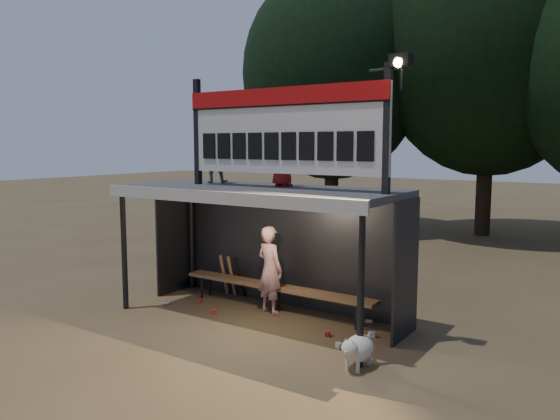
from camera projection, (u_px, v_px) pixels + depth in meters
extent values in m
plane|color=brown|center=(258.00, 318.00, 9.61)|extent=(80.00, 80.00, 0.00)
imported|color=silver|center=(270.00, 270.00, 9.86)|extent=(0.66, 0.51, 1.60)
imported|color=slate|center=(215.00, 155.00, 10.35)|extent=(0.64, 0.59, 1.06)
imported|color=#A8191C|center=(283.00, 158.00, 9.46)|extent=(0.55, 0.42, 1.00)
cube|color=#3C3C3F|center=(257.00, 191.00, 9.34)|extent=(5.00, 2.00, 0.12)
cube|color=beige|center=(219.00, 198.00, 8.50)|extent=(5.10, 0.06, 0.20)
cylinder|color=black|center=(124.00, 251.00, 10.07)|extent=(0.10, 0.10, 2.20)
cylinder|color=black|center=(361.00, 289.00, 7.41)|extent=(0.10, 0.10, 2.20)
cylinder|color=black|center=(191.00, 237.00, 11.55)|extent=(0.10, 0.10, 2.20)
cylinder|color=black|center=(409.00, 265.00, 8.89)|extent=(0.10, 0.10, 2.20)
cube|color=black|center=(289.00, 248.00, 10.30)|extent=(5.00, 0.04, 2.20)
cube|color=black|center=(175.00, 239.00, 11.28)|extent=(0.04, 1.00, 2.20)
cube|color=black|center=(406.00, 270.00, 8.50)|extent=(0.04, 1.00, 2.20)
cylinder|color=black|center=(289.00, 193.00, 10.18)|extent=(5.00, 0.06, 0.06)
cube|color=black|center=(198.00, 132.00, 9.97)|extent=(0.10, 0.10, 1.90)
cube|color=black|center=(387.00, 129.00, 7.91)|extent=(0.10, 0.10, 1.90)
cube|color=silver|center=(282.00, 131.00, 8.94)|extent=(3.80, 0.08, 1.40)
cube|color=#B10C0C|center=(280.00, 96.00, 8.83)|extent=(3.80, 0.04, 0.28)
cube|color=black|center=(280.00, 105.00, 8.85)|extent=(3.80, 0.02, 0.03)
cube|color=black|center=(209.00, 146.00, 9.78)|extent=(0.27, 0.03, 0.45)
cube|color=black|center=(224.00, 146.00, 9.59)|extent=(0.27, 0.03, 0.45)
cube|color=black|center=(239.00, 146.00, 9.40)|extent=(0.27, 0.03, 0.45)
cube|color=black|center=(255.00, 146.00, 9.21)|extent=(0.27, 0.03, 0.45)
cube|color=black|center=(271.00, 146.00, 9.02)|extent=(0.27, 0.03, 0.45)
cube|color=black|center=(289.00, 146.00, 8.84)|extent=(0.27, 0.03, 0.45)
cube|color=black|center=(306.00, 146.00, 8.65)|extent=(0.27, 0.03, 0.45)
cube|color=black|center=(325.00, 146.00, 8.46)|extent=(0.27, 0.03, 0.45)
cube|color=black|center=(345.00, 146.00, 8.27)|extent=(0.27, 0.03, 0.45)
cube|color=black|center=(365.00, 146.00, 8.08)|extent=(0.27, 0.03, 0.45)
cylinder|color=black|center=(385.00, 69.00, 7.84)|extent=(0.50, 0.04, 0.04)
cylinder|color=black|center=(402.00, 79.00, 7.72)|extent=(0.04, 0.04, 0.30)
cube|color=black|center=(401.00, 60.00, 7.65)|extent=(0.30, 0.22, 0.18)
sphere|color=#FFD88C|center=(398.00, 63.00, 7.58)|extent=(0.14, 0.14, 0.14)
cube|color=brown|center=(276.00, 287.00, 10.01)|extent=(4.00, 0.35, 0.06)
cylinder|color=black|center=(202.00, 287.00, 10.88)|extent=(0.05, 0.05, 0.45)
cylinder|color=black|center=(210.00, 284.00, 11.08)|extent=(0.05, 0.05, 0.45)
cylinder|color=black|center=(272.00, 300.00, 9.94)|extent=(0.05, 0.05, 0.45)
cylinder|color=black|center=(279.00, 297.00, 10.13)|extent=(0.05, 0.05, 0.45)
cylinder|color=black|center=(356.00, 317.00, 8.99)|extent=(0.05, 0.05, 0.45)
cylinder|color=black|center=(363.00, 313.00, 9.19)|extent=(0.05, 0.05, 0.45)
cylinder|color=#301D15|center=(332.00, 177.00, 19.84)|extent=(0.50, 0.50, 3.74)
ellipsoid|color=black|center=(333.00, 74.00, 19.40)|extent=(6.46, 6.46, 7.48)
cylinder|color=black|center=(484.00, 173.00, 18.28)|extent=(0.50, 0.50, 4.18)
ellipsoid|color=black|center=(490.00, 48.00, 17.79)|extent=(7.22, 7.22, 8.36)
ellipsoid|color=silver|center=(359.00, 348.00, 7.48)|extent=(0.36, 0.58, 0.36)
sphere|color=white|center=(350.00, 348.00, 7.24)|extent=(0.22, 0.22, 0.22)
cone|color=beige|center=(346.00, 352.00, 7.16)|extent=(0.10, 0.10, 0.10)
cone|color=beige|center=(346.00, 341.00, 7.23)|extent=(0.06, 0.06, 0.07)
cone|color=silver|center=(352.00, 342.00, 7.18)|extent=(0.06, 0.06, 0.07)
cylinder|color=beige|center=(347.00, 364.00, 7.39)|extent=(0.05, 0.05, 0.18)
cylinder|color=beige|center=(358.00, 366.00, 7.31)|extent=(0.05, 0.05, 0.18)
cylinder|color=beige|center=(359.00, 355.00, 7.69)|extent=(0.05, 0.05, 0.18)
cylinder|color=beige|center=(369.00, 358.00, 7.60)|extent=(0.05, 0.05, 0.18)
cylinder|color=beige|center=(368.00, 337.00, 7.72)|extent=(0.04, 0.16, 0.14)
cylinder|color=olive|center=(224.00, 274.00, 11.04)|extent=(0.07, 0.27, 0.84)
cylinder|color=#946945|center=(232.00, 276.00, 10.93)|extent=(0.09, 0.30, 0.83)
cylinder|color=black|center=(239.00, 277.00, 10.82)|extent=(0.09, 0.33, 0.83)
cube|color=#B0231E|center=(327.00, 334.00, 8.71)|extent=(0.10, 0.12, 0.08)
cylinder|color=silver|center=(166.00, 303.00, 10.41)|extent=(0.13, 0.14, 0.07)
cube|color=beige|center=(339.00, 345.00, 8.21)|extent=(0.12, 0.11, 0.08)
cylinder|color=red|center=(200.00, 301.00, 10.55)|extent=(0.11, 0.14, 0.07)
cube|color=#B2B2B7|center=(372.00, 335.00, 8.67)|extent=(0.11, 0.09, 0.08)
cylinder|color=beige|center=(369.00, 321.00, 9.33)|extent=(0.13, 0.08, 0.07)
cube|color=red|center=(214.00, 312.00, 9.86)|extent=(0.08, 0.11, 0.08)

